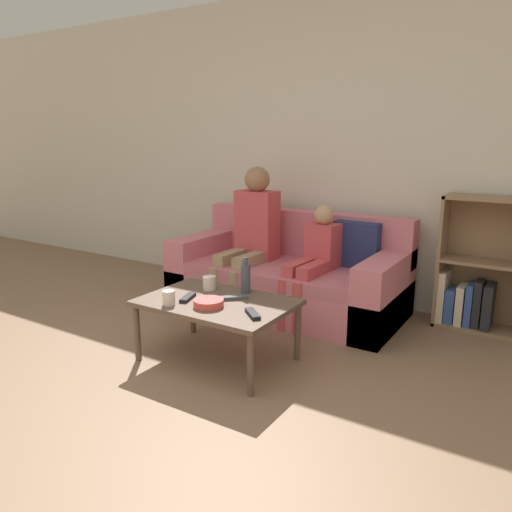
% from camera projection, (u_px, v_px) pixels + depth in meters
% --- Properties ---
extents(ground_plane, '(22.00, 22.00, 0.00)m').
position_uv_depth(ground_plane, '(42.00, 474.00, 2.14)').
color(ground_plane, '#84664C').
extents(wall_back, '(12.00, 0.06, 2.60)m').
position_uv_depth(wall_back, '(332.00, 149.00, 4.27)').
color(wall_back, beige).
rests_on(wall_back, ground_plane).
extents(couch, '(1.88, 0.88, 0.78)m').
position_uv_depth(couch, '(289.00, 277.00, 4.14)').
color(couch, '#D1707F').
rests_on(couch, ground_plane).
extents(bookshelf, '(0.62, 0.28, 0.99)m').
position_uv_depth(bookshelf, '(478.00, 277.00, 3.70)').
color(bookshelf, '#8E7051').
rests_on(bookshelf, ground_plane).
extents(coffee_table, '(0.94, 0.64, 0.40)m').
position_uv_depth(coffee_table, '(217.00, 306.00, 3.15)').
color(coffee_table, brown).
rests_on(coffee_table, ground_plane).
extents(person_adult, '(0.35, 0.62, 1.17)m').
position_uv_depth(person_adult, '(252.00, 229.00, 4.15)').
color(person_adult, '#9E8966').
rests_on(person_adult, ground_plane).
extents(person_child, '(0.27, 0.62, 0.89)m').
position_uv_depth(person_child, '(314.00, 258.00, 3.83)').
color(person_child, '#C6474C').
rests_on(person_child, ground_plane).
extents(cup_near, '(0.09, 0.09, 0.09)m').
position_uv_depth(cup_near, '(209.00, 283.00, 3.35)').
color(cup_near, silver).
rests_on(cup_near, coffee_table).
extents(cup_far, '(0.08, 0.08, 0.09)m').
position_uv_depth(cup_far, '(169.00, 298.00, 3.05)').
color(cup_far, silver).
rests_on(cup_far, coffee_table).
extents(tv_remote_0, '(0.16, 0.15, 0.02)m').
position_uv_depth(tv_remote_0, '(235.00, 298.00, 3.15)').
color(tv_remote_0, '#47474C').
rests_on(tv_remote_0, coffee_table).
extents(tv_remote_1, '(0.16, 0.15, 0.02)m').
position_uv_depth(tv_remote_1, '(253.00, 314.00, 2.87)').
color(tv_remote_1, black).
rests_on(tv_remote_1, coffee_table).
extents(tv_remote_2, '(0.10, 0.18, 0.02)m').
position_uv_depth(tv_remote_2, '(188.00, 297.00, 3.16)').
color(tv_remote_2, black).
rests_on(tv_remote_2, coffee_table).
extents(snack_bowl, '(0.18, 0.18, 0.05)m').
position_uv_depth(snack_bowl, '(209.00, 303.00, 3.02)').
color(snack_bowl, '#DB4C47').
rests_on(snack_bowl, coffee_table).
extents(bottle, '(0.06, 0.06, 0.24)m').
position_uv_depth(bottle, '(246.00, 278.00, 3.26)').
color(bottle, '#424756').
rests_on(bottle, coffee_table).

